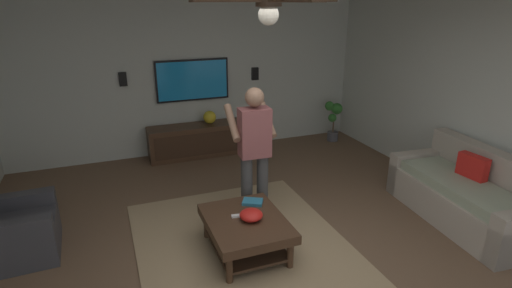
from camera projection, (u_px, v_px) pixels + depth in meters
ground_plane at (279, 268)px, 4.06m from camera, size 8.78×8.78×0.00m
wall_back_tv at (191, 70)px, 6.83m from camera, size 0.10×6.26×2.85m
area_rug at (240, 241)px, 4.51m from camera, size 2.57×2.24×0.01m
couch at (467, 196)px, 4.87m from camera, size 1.97×1.03×0.87m
armchair at (10, 233)px, 4.17m from camera, size 0.83×0.84×0.82m
coffee_table at (246, 228)px, 4.24m from camera, size 1.00×0.80×0.40m
media_console at (199, 140)px, 6.93m from camera, size 0.45×1.70×0.55m
tv at (192, 80)px, 6.80m from camera, size 0.05×1.24×0.70m
person_standing at (254, 146)px, 4.73m from camera, size 0.55×0.55×1.64m
potted_plant_short at (333, 118)px, 7.56m from camera, size 0.28×0.30×0.78m
bowl at (251, 215)px, 4.17m from camera, size 0.24×0.24×0.11m
remote_white at (239, 216)px, 4.24m from camera, size 0.07×0.16×0.02m
book at (253, 202)px, 4.52m from camera, size 0.25×0.27×0.04m
vase_round at (210, 117)px, 6.89m from camera, size 0.22×0.22×0.22m
wall_speaker_left at (255, 74)px, 7.19m from camera, size 0.06×0.12×0.22m
wall_speaker_right at (123, 79)px, 6.40m from camera, size 0.06×0.12×0.22m
ceiling_fan at (268, 5)px, 3.04m from camera, size 1.20×1.20×0.46m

